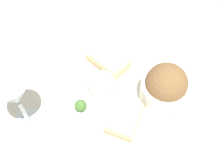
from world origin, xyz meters
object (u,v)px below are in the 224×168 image
at_px(salad_bowl, 165,86).
at_px(wine_glass, 14,94).
at_px(cheese_toast_near, 107,60).
at_px(fork, 23,57).
at_px(sauce_ramekin, 102,86).
at_px(cheese_toast_far, 125,118).

relative_size(salad_bowl, wine_glass, 0.68).
xyz_separation_m(salad_bowl, cheese_toast_near, (-0.11, -0.12, -0.03)).
bearing_deg(fork, sauce_ramekin, 55.71).
relative_size(cheese_toast_near, cheese_toast_far, 1.09).
bearing_deg(salad_bowl, cheese_toast_near, -132.64).
height_order(cheese_toast_far, fork, cheese_toast_far).
bearing_deg(cheese_toast_far, salad_bowl, 118.34).
distance_m(wine_glass, fork, 0.22).
relative_size(sauce_ramekin, fork, 0.41).
bearing_deg(wine_glass, salad_bowl, 93.83).
height_order(sauce_ramekin, wine_glass, wine_glass).
bearing_deg(cheese_toast_far, sauce_ramekin, -153.98).
distance_m(cheese_toast_near, fork, 0.22).
xyz_separation_m(salad_bowl, wine_glass, (0.02, -0.31, 0.06)).
height_order(wine_glass, fork, wine_glass).
height_order(salad_bowl, fork, salad_bowl).
bearing_deg(wine_glass, cheese_toast_far, 81.46).
xyz_separation_m(salad_bowl, cheese_toast_far, (0.05, -0.10, -0.03)).
distance_m(cheese_toast_near, wine_glass, 0.25).
relative_size(sauce_ramekin, wine_glass, 0.38).
bearing_deg(cheese_toast_near, wine_glass, -55.73).
bearing_deg(cheese_toast_near, cheese_toast_far, 7.47).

